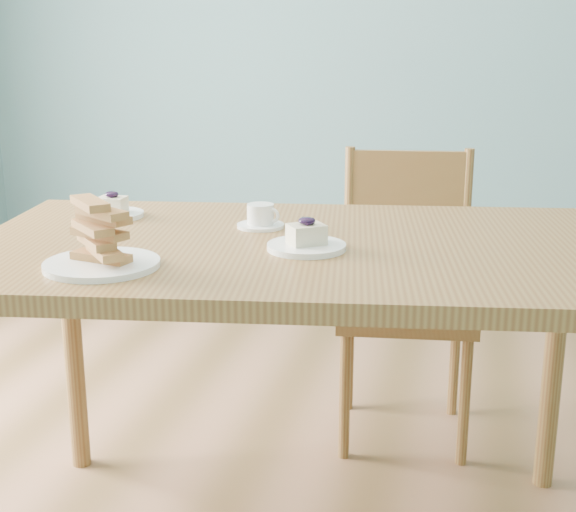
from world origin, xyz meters
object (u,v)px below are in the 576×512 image
(dining_table, at_px, (300,276))
(dining_chair, at_px, (405,294))
(cheesecake_plate_far, at_px, (112,210))
(cheesecake_plate_near, at_px, (306,241))
(coffee_cup, at_px, (261,218))
(biscotti_plate, at_px, (101,244))

(dining_table, distance_m, dining_chair, 0.81)
(cheesecake_plate_far, bearing_deg, cheesecake_plate_near, -20.13)
(dining_chair, bearing_deg, cheesecake_plate_far, -148.29)
(dining_chair, bearing_deg, cheesecake_plate_near, -108.33)
(cheesecake_plate_near, bearing_deg, dining_chair, 78.81)
(cheesecake_plate_near, xyz_separation_m, coffee_cup, (-0.16, 0.19, 0.01))
(coffee_cup, relative_size, biscotti_plate, 0.49)
(dining_chair, relative_size, biscotti_plate, 3.90)
(dining_table, distance_m, cheesecake_plate_far, 0.58)
(cheesecake_plate_near, xyz_separation_m, biscotti_plate, (-0.39, -0.24, 0.03))
(cheesecake_plate_far, bearing_deg, dining_table, -14.99)
(cheesecake_plate_far, bearing_deg, dining_chair, 38.85)
(cheesecake_plate_near, bearing_deg, biscotti_plate, -147.97)
(dining_chair, xyz_separation_m, coffee_cup, (-0.32, -0.62, 0.37))
(cheesecake_plate_near, height_order, biscotti_plate, biscotti_plate)
(cheesecake_plate_far, bearing_deg, biscotti_plate, -67.06)
(coffee_cup, xyz_separation_m, biscotti_plate, (-0.23, -0.43, 0.02))
(cheesecake_plate_far, xyz_separation_m, coffee_cup, (0.42, -0.02, 0.01))
(dining_table, relative_size, cheesecake_plate_far, 10.11)
(cheesecake_plate_near, distance_m, biscotti_plate, 0.46)
(dining_table, distance_m, cheesecake_plate_near, 0.13)
(dining_chair, relative_size, cheesecake_plate_near, 5.26)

